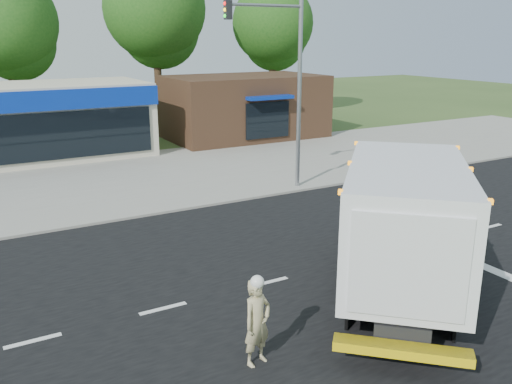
{
  "coord_description": "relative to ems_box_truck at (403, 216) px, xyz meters",
  "views": [
    {
      "loc": [
        -9.89,
        -11.54,
        6.44
      ],
      "look_at": [
        -1.8,
        2.79,
        1.7
      ],
      "focal_mm": 38.0,
      "sensor_mm": 36.0,
      "label": 1
    }
  ],
  "objects": [
    {
      "name": "ground",
      "position": [
        0.28,
        2.08,
        -2.09
      ],
      "size": [
        120.0,
        120.0,
        0.0
      ],
      "primitive_type": "plane",
      "color": "#385123",
      "rests_on": "ground"
    },
    {
      "name": "background_trees",
      "position": [
        -0.57,
        30.24,
        5.29
      ],
      "size": [
        36.77,
        7.39,
        12.1
      ],
      "color": "#332114",
      "rests_on": "ground"
    },
    {
      "name": "road_asphalt",
      "position": [
        0.28,
        2.08,
        -2.08
      ],
      "size": [
        60.0,
        14.0,
        0.02
      ],
      "primitive_type": "cube",
      "color": "black",
      "rests_on": "ground"
    },
    {
      "name": "lane_markings",
      "position": [
        1.63,
        0.73,
        -2.07
      ],
      "size": [
        55.2,
        7.0,
        0.01
      ],
      "color": "silver",
      "rests_on": "road_asphalt"
    },
    {
      "name": "brown_storefront",
      "position": [
        7.28,
        22.06,
        -0.09
      ],
      "size": [
        10.0,
        6.7,
        4.0
      ],
      "color": "#382316",
      "rests_on": "ground"
    },
    {
      "name": "ems_box_truck",
      "position": [
        0.0,
        0.0,
        0.0
      ],
      "size": [
        7.4,
        7.69,
        3.62
      ],
      "rotation": [
        0.0,
        0.0,
        0.82
      ],
      "color": "black",
      "rests_on": "ground"
    },
    {
      "name": "parking_apron",
      "position": [
        0.28,
        16.08,
        -2.08
      ],
      "size": [
        60.0,
        9.0,
        0.02
      ],
      "primitive_type": "cube",
      "color": "gray",
      "rests_on": "ground"
    },
    {
      "name": "traffic_signal_pole",
      "position": [
        2.63,
        9.68,
        2.84
      ],
      "size": [
        3.51,
        0.25,
        8.0
      ],
      "color": "gray",
      "rests_on": "ground"
    },
    {
      "name": "emergency_worker",
      "position": [
        -4.83,
        -1.03,
        -1.13
      ],
      "size": [
        0.76,
        0.6,
        1.95
      ],
      "rotation": [
        0.0,
        0.0,
        0.27
      ],
      "color": "tan",
      "rests_on": "ground"
    },
    {
      "name": "sidewalk",
      "position": [
        0.28,
        10.28,
        -2.03
      ],
      "size": [
        60.0,
        2.4,
        0.12
      ],
      "primitive_type": "cube",
      "color": "gray",
      "rests_on": "ground"
    }
  ]
}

